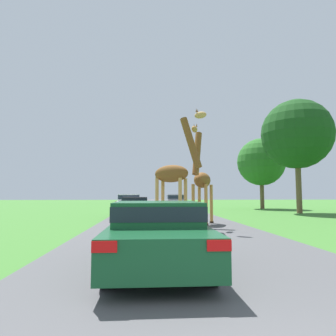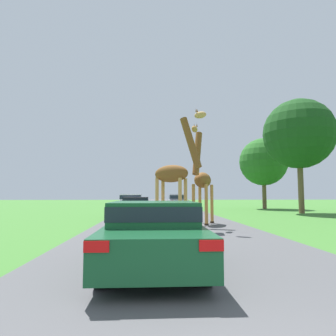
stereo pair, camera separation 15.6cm
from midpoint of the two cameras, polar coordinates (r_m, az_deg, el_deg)
road at (r=31.42m, az=-1.34°, el=-7.74°), size 7.31×120.00×0.00m
giraffe_near_road at (r=13.51m, az=1.75°, el=-0.75°), size 2.40×1.85×5.26m
giraffe_companion at (r=15.20m, az=6.76°, el=-2.07°), size 1.52×2.56×4.87m
car_lead_maroon at (r=6.34m, az=-2.08°, el=-12.09°), size 1.90×4.33×1.34m
car_queue_right at (r=19.79m, az=-5.87°, el=-7.29°), size 1.75×4.73×1.31m
car_queue_left at (r=31.68m, az=2.00°, el=-6.30°), size 1.94×4.14×1.48m
car_far_ahead at (r=26.23m, az=-6.91°, el=-6.52°), size 1.95×4.14×1.51m
tree_left_edge at (r=32.72m, az=17.85°, el=1.10°), size 4.93×4.93×7.33m
tree_right_cluster at (r=26.41m, az=23.81°, el=5.93°), size 5.60×5.60×9.14m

